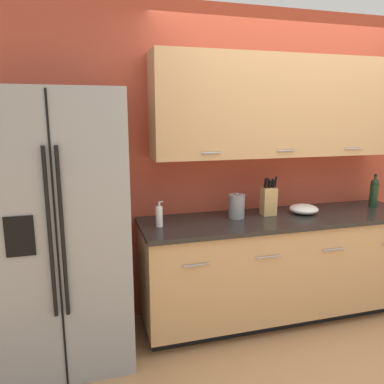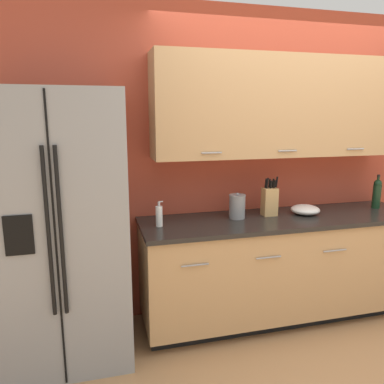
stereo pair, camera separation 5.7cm
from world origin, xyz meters
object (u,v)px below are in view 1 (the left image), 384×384
wine_bottle (374,192)px  steel_canister (237,206)px  refrigerator (61,230)px  knife_block (269,201)px  soap_dispenser (159,216)px  mixing_bowl (304,209)px

wine_bottle → steel_canister: wine_bottle is taller
refrigerator → knife_block: refrigerator is taller
soap_dispenser → mixing_bowl: (1.26, 0.04, -0.04)m
soap_dispenser → mixing_bowl: bearing=1.6°
knife_block → steel_canister: 0.29m
steel_canister → mixing_bowl: 0.61m
soap_dispenser → mixing_bowl: soap_dispenser is taller
mixing_bowl → knife_block: bearing=172.7°
refrigerator → soap_dispenser: size_ratio=9.67×
soap_dispenser → mixing_bowl: size_ratio=0.81×
soap_dispenser → refrigerator: bearing=-175.5°
refrigerator → mixing_bowl: size_ratio=7.79×
wine_bottle → mixing_bowl: (-0.73, -0.03, -0.10)m
refrigerator → soap_dispenser: (0.70, 0.06, 0.03)m
refrigerator → mixing_bowl: 1.96m
refrigerator → wine_bottle: refrigerator is taller
knife_block → soap_dispenser: (-0.95, -0.08, -0.04)m
wine_bottle → steel_canister: (-1.34, 0.00, -0.04)m
refrigerator → steel_canister: (1.36, 0.12, 0.05)m
refrigerator → steel_canister: size_ratio=8.97×
soap_dispenser → mixing_bowl: 1.26m
wine_bottle → mixing_bowl: wine_bottle is taller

